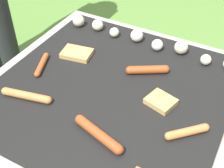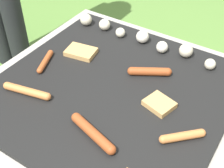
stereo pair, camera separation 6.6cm
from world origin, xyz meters
TOP-DOWN VIEW (x-y plane):
  - ground_plane at (0.00, 0.00)m, footprint 14.00×14.00m
  - grill at (0.00, 0.00)m, footprint 0.94×0.94m
  - sausage_back_left at (0.07, -0.22)m, footprint 0.20×0.08m
  - sausage_mid_left at (-0.31, -0.02)m, footprint 0.07×0.14m
  - sausage_mid_right at (0.31, -0.08)m, footprint 0.12×0.11m
  - sausage_front_center at (-0.24, -0.19)m, footprint 0.19×0.06m
  - sausage_back_center at (0.08, 0.14)m, footprint 0.15×0.10m
  - bread_slice_center at (0.19, 0.01)m, footprint 0.11×0.10m
  - bread_slice_right at (-0.23, 0.11)m, footprint 0.13×0.11m
  - mushroom_row at (-0.04, 0.32)m, footprint 0.74×0.08m

SIDE VIEW (x-z plane):
  - ground_plane at x=0.00m, z-range 0.00..0.00m
  - grill at x=0.00m, z-range 0.00..0.43m
  - bread_slice_center at x=0.19m, z-range 0.44..0.46m
  - bread_slice_right at x=-0.23m, z-range 0.44..0.46m
  - sausage_mid_left at x=-0.31m, z-range 0.44..0.46m
  - sausage_mid_right at x=0.31m, z-range 0.44..0.46m
  - sausage_front_center at x=-0.24m, z-range 0.44..0.46m
  - sausage_back_center at x=0.08m, z-range 0.44..0.47m
  - sausage_back_left at x=0.07m, z-range 0.44..0.47m
  - mushroom_row at x=-0.04m, z-range 0.43..0.49m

